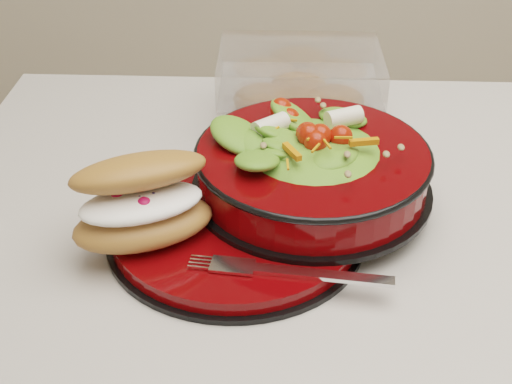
{
  "coord_description": "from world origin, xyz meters",
  "views": [
    {
      "loc": [
        -0.24,
        -0.59,
        1.34
      ],
      "look_at": [
        -0.26,
        0.01,
        0.94
      ],
      "focal_mm": 50.0,
      "sensor_mm": 36.0,
      "label": 1
    }
  ],
  "objects_px": {
    "dinner_plate": "(236,227)",
    "croissant": "(143,202)",
    "fork": "(294,272)",
    "pastry_box": "(299,90)",
    "salad_bowl": "(312,159)"
  },
  "relations": [
    {
      "from": "dinner_plate",
      "to": "croissant",
      "type": "height_order",
      "value": "croissant"
    },
    {
      "from": "croissant",
      "to": "fork",
      "type": "relative_size",
      "value": 0.91
    },
    {
      "from": "dinner_plate",
      "to": "croissant",
      "type": "bearing_deg",
      "value": -161.29
    },
    {
      "from": "croissant",
      "to": "pastry_box",
      "type": "bearing_deg",
      "value": 39.51
    },
    {
      "from": "dinner_plate",
      "to": "pastry_box",
      "type": "distance_m",
      "value": 0.26
    },
    {
      "from": "dinner_plate",
      "to": "salad_bowl",
      "type": "bearing_deg",
      "value": 36.67
    },
    {
      "from": "croissant",
      "to": "fork",
      "type": "bearing_deg",
      "value": -42.18
    },
    {
      "from": "croissant",
      "to": "pastry_box",
      "type": "height_order",
      "value": "croissant"
    },
    {
      "from": "salad_bowl",
      "to": "fork",
      "type": "relative_size",
      "value": 1.51
    },
    {
      "from": "dinner_plate",
      "to": "croissant",
      "type": "relative_size",
      "value": 1.71
    },
    {
      "from": "fork",
      "to": "pastry_box",
      "type": "relative_size",
      "value": 0.82
    },
    {
      "from": "pastry_box",
      "to": "dinner_plate",
      "type": "bearing_deg",
      "value": -105.35
    },
    {
      "from": "dinner_plate",
      "to": "salad_bowl",
      "type": "distance_m",
      "value": 0.11
    },
    {
      "from": "fork",
      "to": "pastry_box",
      "type": "bearing_deg",
      "value": 5.42
    },
    {
      "from": "croissant",
      "to": "fork",
      "type": "xyz_separation_m",
      "value": [
        0.14,
        -0.05,
        -0.04
      ]
    }
  ]
}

